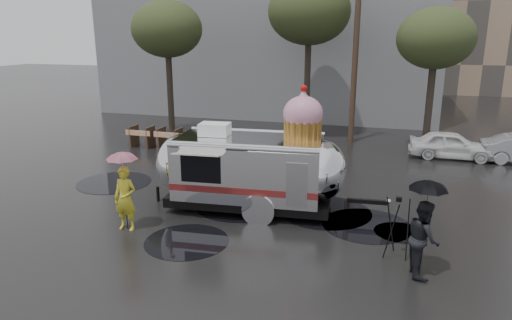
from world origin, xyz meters
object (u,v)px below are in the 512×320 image
(airstream_trailer, at_px, (253,166))
(person_left, at_px, (125,199))
(person_right, at_px, (423,238))
(tripod, at_px, (397,221))

(airstream_trailer, relative_size, person_left, 4.07)
(airstream_trailer, height_order, person_left, airstream_trailer)
(person_right, xyz_separation_m, tripod, (-0.57, 0.71, 0.05))
(person_right, height_order, tripod, person_right)
(airstream_trailer, relative_size, tripod, 4.72)
(person_left, height_order, person_right, person_left)
(tripod, bearing_deg, person_left, -178.82)
(person_left, xyz_separation_m, tripod, (7.17, 0.47, 0.03))
(tripod, bearing_deg, person_right, -53.97)
(person_left, bearing_deg, tripod, 2.41)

